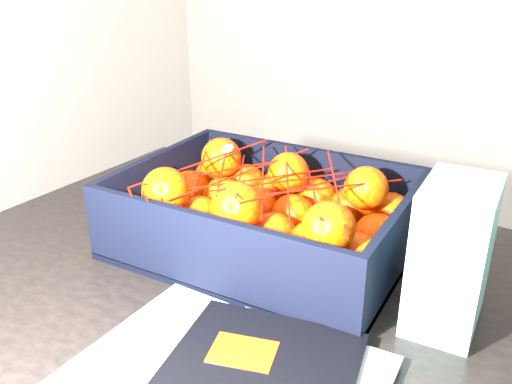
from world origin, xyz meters
The scene contains 5 objects.
table centered at (-0.30, -0.02, 0.65)m, with size 1.25×0.88×0.75m.
produce_crate centered at (-0.41, 0.10, 0.79)m, with size 0.44×0.33×0.12m.
clementine_heap centered at (-0.41, 0.10, 0.81)m, with size 0.42×0.31×0.13m.
mesh_net centered at (-0.41, 0.09, 0.87)m, with size 0.36×0.29×0.10m.
retail_carton centered at (-0.11, 0.04, 0.85)m, with size 0.09×0.13×0.19m, color white.
Camera 1 is at (-0.03, -0.60, 1.19)m, focal length 38.71 mm.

